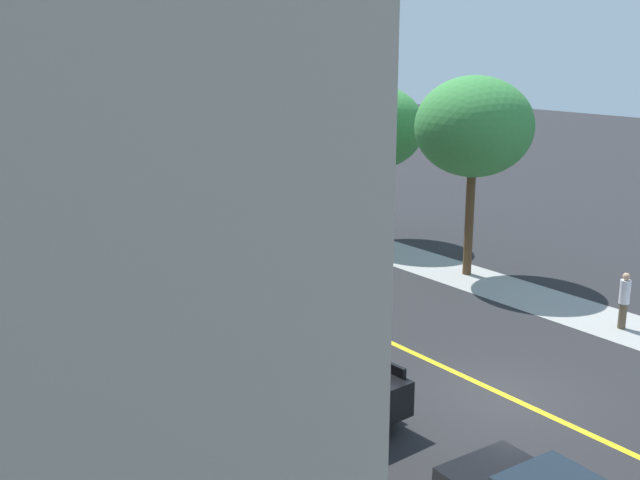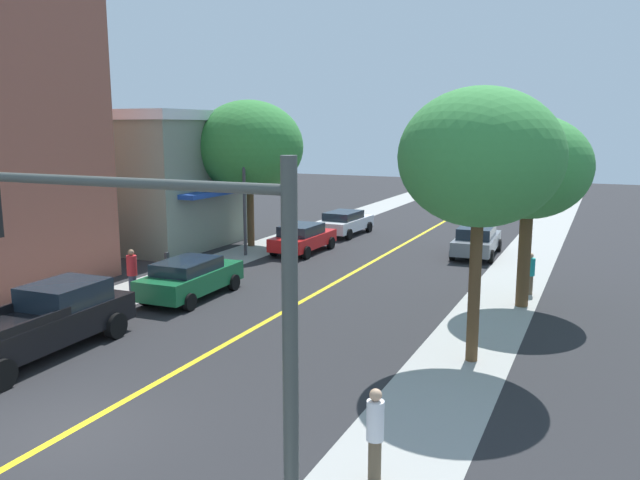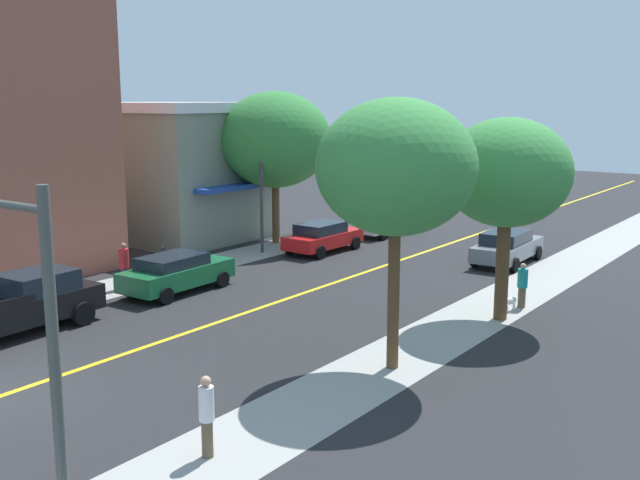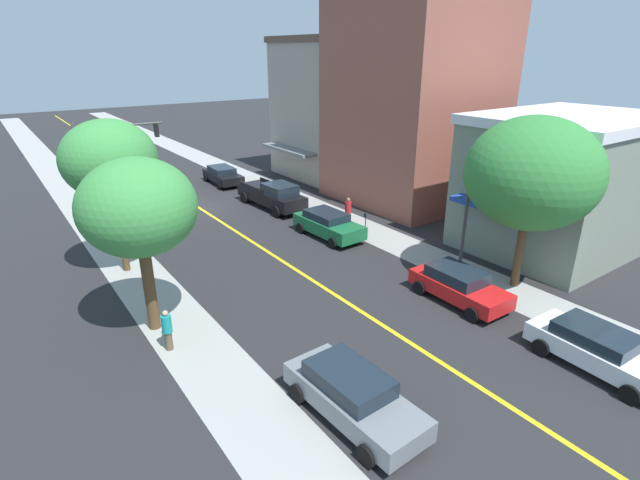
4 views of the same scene
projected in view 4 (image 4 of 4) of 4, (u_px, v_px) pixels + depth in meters
The scene contains 24 objects.
ground_plane at pixel (198, 207), 33.95m from camera, with size 140.00×140.00×0.00m, color #262628.
sidewalk_left at pixel (280, 192), 37.56m from camera, with size 2.68×126.00×0.01m, color #9E9E99.
sidewalk_right at pixel (97, 226), 30.34m from camera, with size 2.68×126.00×0.01m, color #9E9E99.
road_centerline_stripe at pixel (198, 207), 33.95m from camera, with size 0.20×126.00×0.00m, color yellow.
corner_shop_building at pixel (335, 108), 41.08m from camera, with size 9.68×8.67×11.41m.
brick_apartment_block at pixel (415, 99), 33.56m from camera, with size 9.72×10.16×14.28m.
tan_rowhouse at pixel (564, 182), 26.13m from camera, with size 11.12×7.74×7.26m.
street_tree_left_near at pixel (138, 208), 17.40m from camera, with size 4.27×4.27×6.85m.
street_tree_right_corner at pixel (109, 160), 22.20m from camera, with size 4.34×4.34×7.47m.
street_tree_left_far at pixel (532, 174), 20.73m from camera, with size 5.79×5.79×7.84m.
fire_hydrant at pixel (291, 195), 35.33m from camera, with size 0.44×0.24×0.77m.
parking_meter at pixel (366, 221), 28.46m from camera, with size 0.12×0.18×1.40m.
traffic_light_mast at pixel (107, 151), 31.73m from camera, with size 5.68×0.32×6.08m.
street_lamp at pixel (467, 206), 22.63m from camera, with size 0.70×0.36×5.52m.
red_sedan_left_curb at pixel (459, 285), 20.98m from camera, with size 2.09×4.45×1.48m.
green_sedan_left_curb at pixel (328, 224), 28.29m from camera, with size 2.25×4.75×1.50m.
grey_sedan_right_curb at pixel (352, 394), 14.28m from camera, with size 2.22×4.84×1.53m.
white_sedan_left_curb at pixel (599, 348), 16.55m from camera, with size 2.23×4.69×1.44m.
black_sedan_left_curb at pixel (223, 175), 39.64m from camera, with size 2.25×4.67×1.39m.
black_pickup_truck at pixel (273, 195), 33.44m from camera, with size 2.42×6.24×1.90m.
pedestrian_red_shirt at pixel (348, 211), 29.97m from camera, with size 0.39×0.39×1.84m.
pedestrian_white_shirt at pixel (101, 215), 29.32m from camera, with size 0.32×0.32×1.79m.
pedestrian_teal_shirt at pixel (167, 329), 17.51m from camera, with size 0.37×0.37×1.63m.
small_dog at pixel (166, 330), 18.34m from camera, with size 0.40×0.75×0.56m.
Camera 4 is at (11.77, 31.42, 10.32)m, focal length 27.00 mm.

